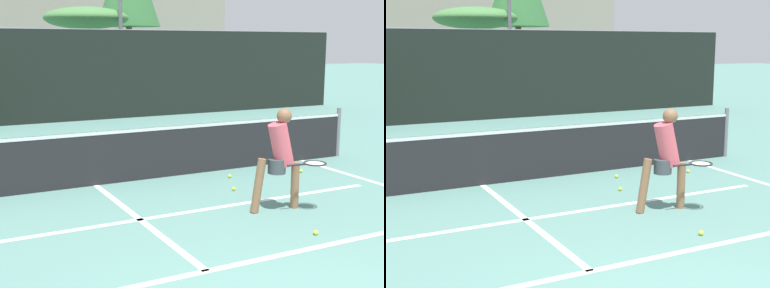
# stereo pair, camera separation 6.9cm
# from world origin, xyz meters

# --- Properties ---
(court_baseline_near) EXTENTS (11.00, 0.10, 0.01)m
(court_baseline_near) POSITION_xyz_m (0.00, 2.07, 0.00)
(court_baseline_near) COLOR white
(court_baseline_near) RESTS_ON ground
(court_service_line) EXTENTS (8.25, 0.10, 0.01)m
(court_service_line) POSITION_xyz_m (0.00, 4.02, 0.00)
(court_service_line) COLOR white
(court_service_line) RESTS_ON ground
(court_center_mark) EXTENTS (0.10, 4.05, 0.01)m
(court_center_mark) POSITION_xyz_m (0.00, 4.09, 0.00)
(court_center_mark) COLOR white
(court_center_mark) RESTS_ON ground
(court_sideline_right) EXTENTS (0.10, 5.05, 0.01)m
(court_sideline_right) POSITION_xyz_m (4.51, 4.09, 0.00)
(court_sideline_right) COLOR white
(court_sideline_right) RESTS_ON ground
(net) EXTENTS (11.09, 0.09, 1.07)m
(net) POSITION_xyz_m (0.00, 6.11, 0.51)
(net) COLOR slate
(net) RESTS_ON ground
(fence_back) EXTENTS (24.00, 0.06, 2.92)m
(fence_back) POSITION_xyz_m (0.00, 14.14, 1.45)
(fence_back) COLOR black
(fence_back) RESTS_ON ground
(player_practicing) EXTENTS (1.09, 0.60, 1.52)m
(player_practicing) POSITION_xyz_m (2.02, 3.51, 0.84)
(player_practicing) COLOR #8C6042
(player_practicing) RESTS_ON ground
(tennis_ball_scattered_0) EXTENTS (0.07, 0.07, 0.07)m
(tennis_ball_scattered_0) POSITION_xyz_m (1.97, 4.71, 0.03)
(tennis_ball_scattered_0) COLOR #D1E033
(tennis_ball_scattered_0) RESTS_ON ground
(tennis_ball_scattered_2) EXTENTS (0.07, 0.07, 0.07)m
(tennis_ball_scattered_2) POSITION_xyz_m (3.80, 5.23, 0.03)
(tennis_ball_scattered_2) COLOR #D1E033
(tennis_ball_scattered_2) RESTS_ON ground
(tennis_ball_scattered_3) EXTENTS (0.07, 0.07, 0.07)m
(tennis_ball_scattered_3) POSITION_xyz_m (1.80, 2.41, 0.03)
(tennis_ball_scattered_3) COLOR #D1E033
(tennis_ball_scattered_3) RESTS_ON ground
(tennis_ball_scattered_4) EXTENTS (0.07, 0.07, 0.07)m
(tennis_ball_scattered_4) POSITION_xyz_m (2.37, 5.50, 0.03)
(tennis_ball_scattered_4) COLOR #D1E033
(tennis_ball_scattered_4) RESTS_ON ground
(tree_west) EXTENTS (3.45, 3.45, 3.94)m
(tree_west) POSITION_xyz_m (3.74, 19.24, 3.45)
(tree_west) COLOR brown
(tree_west) RESTS_ON ground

